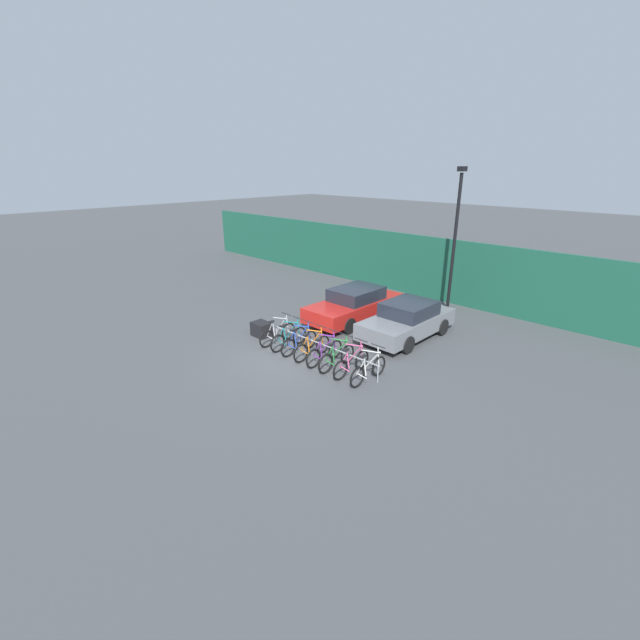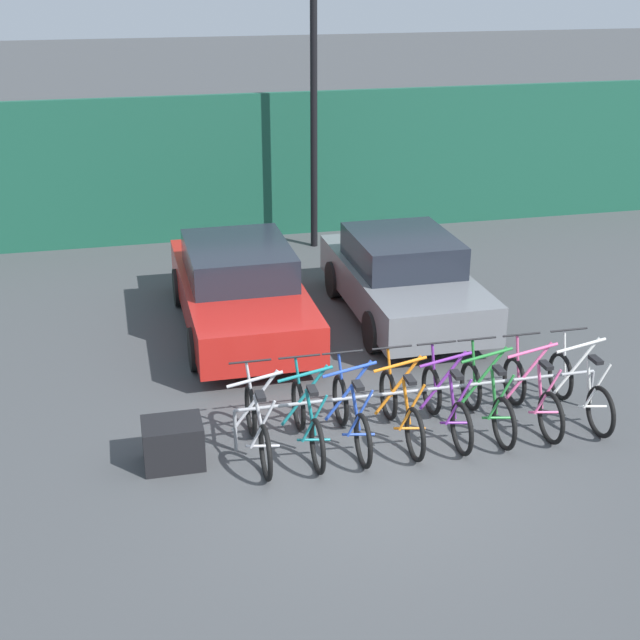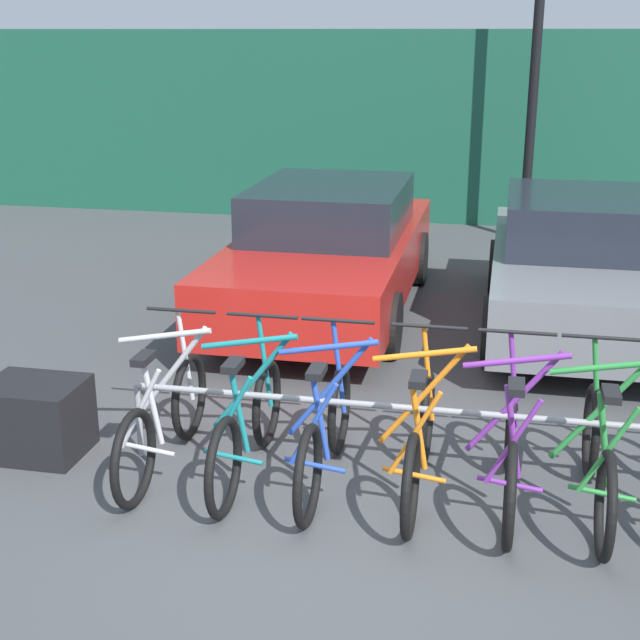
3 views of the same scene
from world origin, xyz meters
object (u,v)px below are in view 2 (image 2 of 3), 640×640
object	(u,v)px
car_grey	(403,278)
lamp_post	(314,75)
bicycle_green	(487,401)
bicycle_silver	(258,427)
bicycle_purple	(446,405)
bike_rack	(422,394)
bicycle_orange	(401,410)
bicycle_blue	(351,416)
bicycle_pink	(532,395)
bicycle_teal	(307,421)
bicycle_white	(580,390)
cargo_crate	(173,443)
car_red	(240,288)

from	to	relation	value
car_grey	lamp_post	size ratio (longest dim) A/B	0.67
bicycle_green	lamp_post	size ratio (longest dim) A/B	0.28
bicycle_silver	bicycle_purple	xyz separation A→B (m)	(2.39, 0.00, 0.00)
bike_rack	bicycle_purple	size ratio (longest dim) A/B	2.79
bicycle_orange	bicycle_purple	bearing A→B (deg)	1.21
bicycle_blue	bicycle_green	size ratio (longest dim) A/B	1.00
bicycle_pink	bicycle_silver	bearing A→B (deg)	178.99
bicycle_blue	lamp_post	xyz separation A→B (m)	(1.38, 7.97, 3.06)
bicycle_teal	bicycle_blue	bearing A→B (deg)	-0.70
bicycle_orange	bicycle_green	world-z (taller)	same
bicycle_green	bicycle_white	bearing A→B (deg)	-1.81
bicycle_teal	lamp_post	size ratio (longest dim) A/B	0.28
bicycle_silver	car_grey	size ratio (longest dim) A/B	0.41
bicycle_silver	lamp_post	xyz separation A→B (m)	(2.54, 7.97, 3.06)
bicycle_teal	bicycle_white	distance (m)	3.62
bicycle_white	cargo_crate	xyz separation A→B (m)	(-5.23, 0.03, -0.10)
bicycle_blue	bicycle_teal	bearing A→B (deg)	-176.20
lamp_post	cargo_crate	size ratio (longest dim) A/B	8.81
lamp_post	car_red	bearing A→B (deg)	-117.97
bicycle_teal	bicycle_silver	bearing A→B (deg)	179.30
bicycle_silver	bicycle_white	size ratio (longest dim) A/B	1.00
bike_rack	bicycle_pink	bearing A→B (deg)	-5.89
bicycle_green	bicycle_pink	bearing A→B (deg)	-1.81
bicycle_pink	car_grey	distance (m)	3.86
car_grey	bicycle_white	bearing A→B (deg)	-73.14
bike_rack	lamp_post	size ratio (longest dim) A/B	0.77
bicycle_blue	cargo_crate	xyz separation A→B (m)	(-2.16, 0.03, -0.10)
bicycle_pink	bicycle_teal	bearing A→B (deg)	178.99
bicycle_orange	bicycle_purple	world-z (taller)	same
bicycle_silver	bicycle_pink	bearing A→B (deg)	1.94
bicycle_white	cargo_crate	world-z (taller)	bicycle_white
bicycle_purple	bicycle_green	world-z (taller)	same
car_red	lamp_post	size ratio (longest dim) A/B	0.74
bike_rack	bicycle_green	xyz separation A→B (m)	(0.82, -0.15, -0.12)
car_red	cargo_crate	size ratio (longest dim) A/B	6.54
lamp_post	cargo_crate	xyz separation A→B (m)	(-3.55, -7.94, -3.16)
bicycle_purple	bicycle_white	xyz separation A→B (m)	(1.84, 0.00, 0.00)
bicycle_purple	car_red	size ratio (longest dim) A/B	0.37
bicycle_teal	car_grey	world-z (taller)	car_grey
car_grey	bicycle_green	bearing A→B (deg)	-92.04
bicycle_silver	bicycle_green	size ratio (longest dim) A/B	1.00
bicycle_silver	bicycle_white	xyz separation A→B (m)	(4.23, 0.00, 0.00)
bike_rack	bicycle_green	distance (m)	0.84
bicycle_green	cargo_crate	bearing A→B (deg)	177.75
bicycle_orange	bicycle_pink	size ratio (longest dim) A/B	1.00
bike_rack	car_red	bearing A→B (deg)	114.47
bicycle_silver	bicycle_blue	world-z (taller)	same
bicycle_orange	bicycle_purple	distance (m)	0.59
bicycle_purple	bicycle_pink	size ratio (longest dim) A/B	1.00
bicycle_teal	lamp_post	xyz separation A→B (m)	(1.93, 7.97, 3.06)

